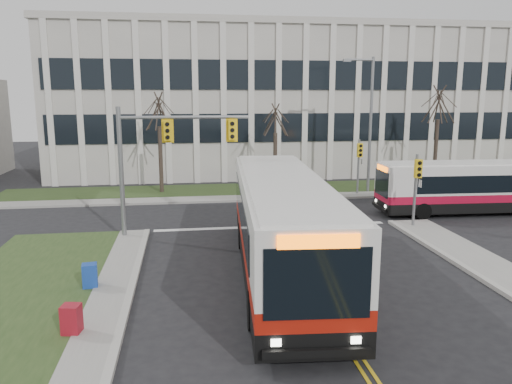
% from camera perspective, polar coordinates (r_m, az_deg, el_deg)
% --- Properties ---
extents(ground, '(120.00, 120.00, 0.00)m').
position_cam_1_polar(ground, '(18.31, 6.19, -10.59)').
color(ground, black).
rests_on(ground, ground).
extents(sidewalk_west, '(1.20, 26.00, 0.14)m').
position_cam_1_polar(sidewalk_west, '(13.55, -19.58, -19.12)').
color(sidewalk_west, '#9E9B93').
rests_on(sidewalk_west, ground).
extents(sidewalk_cross, '(44.00, 1.60, 0.14)m').
position_cam_1_polar(sidewalk_cross, '(33.68, 8.12, -0.45)').
color(sidewalk_cross, '#9E9B93').
rests_on(sidewalk_cross, ground).
extents(building_lawn, '(44.00, 5.00, 0.12)m').
position_cam_1_polar(building_lawn, '(36.32, 6.90, 0.41)').
color(building_lawn, '#2B401B').
rests_on(building_lawn, ground).
extents(office_building, '(40.00, 16.00, 12.00)m').
position_cam_1_polar(office_building, '(47.40, 3.29, 10.18)').
color(office_building, beige).
rests_on(office_building, ground).
extents(mast_arm_signal, '(6.11, 0.38, 6.20)m').
position_cam_1_polar(mast_arm_signal, '(23.80, -11.25, 4.89)').
color(mast_arm_signal, slate).
rests_on(mast_arm_signal, ground).
extents(signal_pole_near, '(0.34, 0.39, 3.80)m').
position_cam_1_polar(signal_pole_near, '(26.39, 17.88, 1.30)').
color(signal_pole_near, slate).
rests_on(signal_pole_near, ground).
extents(signal_pole_far, '(0.34, 0.39, 3.80)m').
position_cam_1_polar(signal_pole_far, '(34.15, 11.69, 3.73)').
color(signal_pole_far, slate).
rests_on(signal_pole_far, ground).
extents(streetlight, '(2.15, 0.25, 9.20)m').
position_cam_1_polar(streetlight, '(34.96, 12.72, 8.29)').
color(streetlight, slate).
rests_on(streetlight, ground).
extents(directory_sign, '(1.50, 0.12, 2.00)m').
position_cam_1_polar(directory_sign, '(35.09, 3.20, 1.94)').
color(directory_sign, slate).
rests_on(directory_sign, ground).
extents(tree_left, '(1.80, 1.80, 7.70)m').
position_cam_1_polar(tree_left, '(34.54, -11.03, 8.85)').
color(tree_left, '#42352B').
rests_on(tree_left, ground).
extents(tree_mid, '(1.80, 1.80, 6.82)m').
position_cam_1_polar(tree_mid, '(35.29, 2.24, 8.07)').
color(tree_mid, '#42352B').
rests_on(tree_mid, ground).
extents(tree_right, '(1.80, 1.80, 8.25)m').
position_cam_1_polar(tree_right, '(39.04, 20.15, 9.20)').
color(tree_right, '#42352B').
rests_on(tree_right, ground).
extents(bus_main, '(3.97, 13.95, 3.67)m').
position_cam_1_polar(bus_main, '(18.68, 3.01, -4.16)').
color(bus_main, silver).
rests_on(bus_main, ground).
extents(bus_cross, '(11.04, 2.83, 2.92)m').
position_cam_1_polar(bus_cross, '(31.12, 23.68, 0.37)').
color(bus_cross, silver).
rests_on(bus_cross, ground).
extents(newspaper_box_blue, '(0.55, 0.51, 0.95)m').
position_cam_1_polar(newspaper_box_blue, '(18.60, -18.44, -9.20)').
color(newspaper_box_blue, '#163C9C').
rests_on(newspaper_box_blue, ground).
extents(newspaper_box_red, '(0.57, 0.53, 0.95)m').
position_cam_1_polar(newspaper_box_red, '(15.40, -20.32, -13.66)').
color(newspaper_box_red, maroon).
rests_on(newspaper_box_red, ground).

